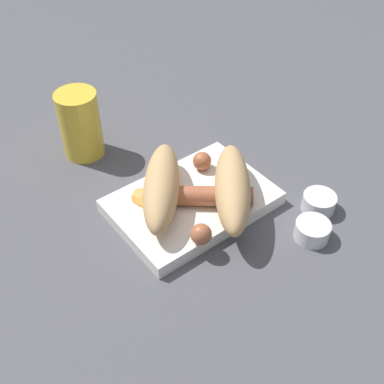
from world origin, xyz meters
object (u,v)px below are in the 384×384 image
Objects in this scene: bread_roll at (197,187)px; condiment_cup_far at (319,203)px; drink_glass at (80,124)px; sausage at (202,195)px; food_tray at (192,202)px; condiment_cup_near at (312,231)px.

bread_roll is 0.19m from condiment_cup_far.
sausage is at bearing 105.75° from drink_glass.
bread_roll is at bearing 104.79° from drink_glass.
bread_roll is (0.00, 0.01, 0.04)m from food_tray.
condiment_cup_near is at bearing 124.62° from sausage.
sausage reaches higher than condiment_cup_far.
food_tray is 1.58× the size of sausage.
drink_glass is (0.06, -0.24, 0.01)m from bread_roll.
drink_glass is (0.22, -0.35, 0.05)m from condiment_cup_far.
condiment_cup_far is at bearing -147.39° from condiment_cup_near.
sausage is at bearing -55.38° from condiment_cup_near.
sausage is 0.26m from drink_glass.
sausage is (-0.01, 0.00, -0.02)m from bread_roll.
condiment_cup_far is (-0.15, 0.11, -0.03)m from sausage.
condiment_cup_near is (-0.10, 0.14, -0.03)m from sausage.
condiment_cup_far reaches higher than food_tray.
bread_roll is at bearing -54.73° from condiment_cup_near.
bread_roll reaches higher than food_tray.
sausage is 2.98× the size of condiment_cup_far.
sausage is (-0.00, 0.02, 0.03)m from food_tray.
food_tray is at bearing -57.39° from condiment_cup_near.
bread_roll is 1.60× the size of sausage.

